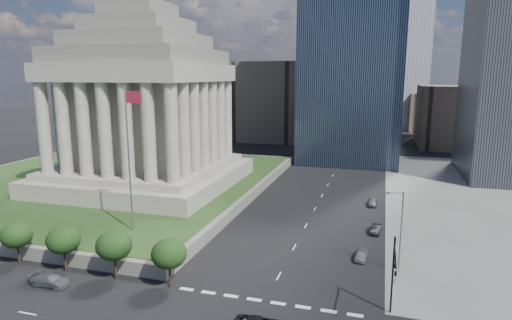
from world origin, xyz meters
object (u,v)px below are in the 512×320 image
at_px(traffic_signal_ne, 394,271).
at_px(flagpole, 130,151).
at_px(suv_grey, 50,280).
at_px(parked_sedan_far, 373,202).
at_px(parked_sedan_near, 361,255).
at_px(parked_sedan_mid, 376,229).
at_px(war_memorial, 142,85).
at_px(street_lamp_north, 400,227).

bearing_deg(traffic_signal_ne, flagpole, 163.29).
height_order(traffic_signal_ne, suv_grey, traffic_signal_ne).
bearing_deg(parked_sedan_far, parked_sedan_near, -91.92).
distance_m(suv_grey, parked_sedan_near, 37.26).
height_order(suv_grey, parked_sedan_mid, suv_grey).
distance_m(war_memorial, flagpole, 28.16).
relative_size(street_lamp_north, suv_grey, 2.17).
bearing_deg(war_memorial, traffic_signal_ne, -36.42).
bearing_deg(parked_sedan_near, flagpole, -169.51).
distance_m(flagpole, parked_sedan_far, 43.98).
distance_m(street_lamp_north, parked_sedan_mid, 14.08).
bearing_deg(suv_grey, war_memorial, 14.14).
distance_m(parked_sedan_mid, parked_sedan_far, 14.19).
height_order(street_lamp_north, parked_sedan_near, street_lamp_north).
height_order(flagpole, parked_sedan_mid, flagpole).
relative_size(flagpole, suv_grey, 4.34).
bearing_deg(war_memorial, suv_grey, -75.19).
xyz_separation_m(parked_sedan_near, parked_sedan_mid, (1.64, 10.28, -0.00)).
relative_size(street_lamp_north, parked_sedan_near, 2.76).
xyz_separation_m(parked_sedan_near, parked_sedan_far, (0.70, 24.44, 0.05)).
xyz_separation_m(street_lamp_north, parked_sedan_near, (-4.33, 2.59, -5.04)).
distance_m(war_memorial, traffic_signal_ne, 60.00).
height_order(parked_sedan_near, parked_sedan_far, parked_sedan_far).
bearing_deg(parked_sedan_near, traffic_signal_ne, -72.00).
xyz_separation_m(traffic_signal_ne, parked_sedan_near, (-3.50, 13.89, -4.63)).
height_order(flagpole, parked_sedan_far, flagpole).
distance_m(traffic_signal_ne, parked_sedan_far, 38.70).
bearing_deg(traffic_signal_ne, parked_sedan_mid, 94.41).
distance_m(war_memorial, parked_sedan_far, 48.54).
bearing_deg(parked_sedan_far, flagpole, -138.65).
distance_m(flagpole, parked_sedan_mid, 37.45).
height_order(traffic_signal_ne, parked_sedan_mid, traffic_signal_ne).
relative_size(traffic_signal_ne, suv_grey, 1.74).
relative_size(war_memorial, suv_grey, 8.46).
bearing_deg(street_lamp_north, parked_sedan_mid, 101.82).
height_order(parked_sedan_near, parked_sedan_mid, parked_sedan_near).
bearing_deg(flagpole, traffic_signal_ne, -16.71).
height_order(traffic_signal_ne, parked_sedan_near, traffic_signal_ne).
bearing_deg(parked_sedan_far, parked_sedan_mid, -86.51).
distance_m(war_memorial, parked_sedan_near, 51.94).
relative_size(parked_sedan_mid, parked_sedan_far, 0.95).
bearing_deg(flagpole, suv_grey, -99.31).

